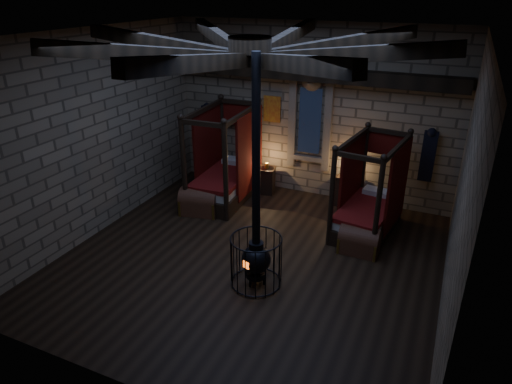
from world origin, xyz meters
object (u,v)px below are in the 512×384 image
at_px(bed_right, 368,209).
at_px(trunk_left, 200,202).
at_px(bed_left, 226,177).
at_px(trunk_right, 359,241).
at_px(stove, 256,255).

bearing_deg(bed_right, trunk_left, -160.58).
bearing_deg(bed_left, bed_right, -6.81).
height_order(bed_right, trunk_right, bed_right).
xyz_separation_m(bed_right, trunk_left, (-3.75, -0.80, -0.22)).
height_order(bed_right, stove, stove).
xyz_separation_m(bed_left, trunk_left, (-0.16, -1.03, -0.28)).
xyz_separation_m(bed_right, trunk_right, (0.04, -1.00, -0.26)).
distance_m(bed_left, bed_right, 3.60).
height_order(trunk_left, trunk_right, trunk_left).
xyz_separation_m(bed_left, stove, (2.18, -3.04, 0.03)).
bearing_deg(stove, trunk_left, 159.36).
distance_m(bed_left, trunk_right, 3.85).
bearing_deg(trunk_left, trunk_right, -14.90).
distance_m(trunk_right, stove, 2.34).
bearing_deg(trunk_left, bed_left, 69.06).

